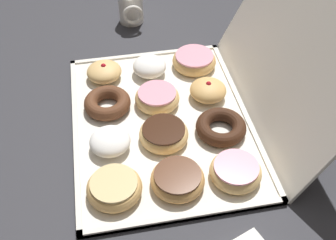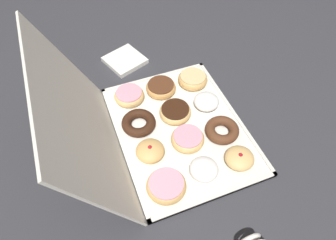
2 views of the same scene
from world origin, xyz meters
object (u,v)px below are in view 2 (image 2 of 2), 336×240
(pink_frosted_donut_5, at_px, (187,139))
(chocolate_cake_ring_donut_1, at_px, (222,130))
(chocolate_frosted_donut_6, at_px, (175,112))
(pink_frosted_donut_8, at_px, (166,186))
(glazed_ring_donut_3, at_px, (193,79))
(jelly_filled_donut_0, at_px, (239,158))
(chocolate_frosted_donut_7, at_px, (161,87))
(pink_frosted_donut_11, at_px, (129,95))
(chocolate_cake_ring_donut_10, at_px, (139,123))
(donut_box, at_px, (180,129))
(jelly_filled_donut_9, at_px, (150,151))
(powdered_filled_donut_4, at_px, (205,169))
(napkin_stack, at_px, (125,60))
(powdered_filled_donut_2, at_px, (206,102))

(pink_frosted_donut_5, bearing_deg, chocolate_cake_ring_donut_1, -93.22)
(chocolate_frosted_donut_6, xyz_separation_m, pink_frosted_donut_8, (-0.25, 0.13, 0.00))
(glazed_ring_donut_3, bearing_deg, jelly_filled_donut_0, 178.72)
(chocolate_frosted_donut_6, bearing_deg, pink_frosted_donut_8, 152.73)
(pink_frosted_donut_5, bearing_deg, chocolate_frosted_donut_7, -0.73)
(pink_frosted_donut_11, bearing_deg, chocolate_cake_ring_donut_10, 177.42)
(donut_box, relative_size, pink_frosted_donut_11, 4.98)
(glazed_ring_donut_3, bearing_deg, donut_box, 145.35)
(jelly_filled_donut_9, bearing_deg, powdered_filled_donut_4, -132.34)
(chocolate_frosted_donut_6, bearing_deg, napkin_stack, 13.55)
(donut_box, bearing_deg, powdered_filled_donut_4, -179.03)
(glazed_ring_donut_3, relative_size, chocolate_frosted_donut_7, 1.01)
(chocolate_frosted_donut_6, height_order, pink_frosted_donut_11, same)
(donut_box, distance_m, napkin_stack, 0.42)
(pink_frosted_donut_5, bearing_deg, donut_box, -3.27)
(glazed_ring_donut_3, distance_m, chocolate_frosted_donut_7, 0.13)
(pink_frosted_donut_11, bearing_deg, pink_frosted_donut_8, 179.72)
(powdered_filled_donut_4, relative_size, pink_frosted_donut_5, 0.81)
(jelly_filled_donut_0, bearing_deg, jelly_filled_donut_9, 63.57)
(chocolate_cake_ring_donut_1, distance_m, chocolate_cake_ring_donut_10, 0.28)
(powdered_filled_donut_4, height_order, chocolate_frosted_donut_7, powdered_filled_donut_4)
(powdered_filled_donut_4, distance_m, chocolate_frosted_donut_7, 0.37)
(pink_frosted_donut_11, bearing_deg, pink_frosted_donut_5, -154.90)
(glazed_ring_donut_3, xyz_separation_m, chocolate_frosted_donut_7, (0.00, 0.13, -0.00))
(powdered_filled_donut_2, distance_m, napkin_stack, 0.40)
(powdered_filled_donut_4, xyz_separation_m, pink_frosted_donut_5, (0.12, 0.01, -0.00))
(chocolate_cake_ring_donut_1, xyz_separation_m, chocolate_cake_ring_donut_10, (0.13, 0.25, -0.00))
(powdered_filled_donut_4, distance_m, napkin_stack, 0.60)
(chocolate_cake_ring_donut_1, height_order, powdered_filled_donut_4, powdered_filled_donut_4)
(powdered_filled_donut_2, xyz_separation_m, chocolate_cake_ring_donut_10, (-0.00, 0.26, -0.00))
(donut_box, relative_size, jelly_filled_donut_9, 5.93)
(glazed_ring_donut_3, relative_size, chocolate_frosted_donut_6, 1.01)
(powdered_filled_donut_4, bearing_deg, chocolate_cake_ring_donut_10, 28.18)
(pink_frosted_donut_11, bearing_deg, jelly_filled_donut_9, 178.41)
(jelly_filled_donut_0, distance_m, powdered_filled_donut_4, 0.12)
(napkin_stack, bearing_deg, jelly_filled_donut_9, 173.85)
(glazed_ring_donut_3, xyz_separation_m, pink_frosted_donut_5, (-0.25, 0.13, 0.00))
(pink_frosted_donut_5, bearing_deg, powdered_filled_donut_2, -46.42)
(powdered_filled_donut_4, relative_size, chocolate_frosted_donut_6, 0.79)
(jelly_filled_donut_0, height_order, powdered_filled_donut_2, jelly_filled_donut_0)
(donut_box, xyz_separation_m, chocolate_frosted_donut_7, (0.19, 0.00, 0.02))
(chocolate_frosted_donut_7, bearing_deg, napkin_stack, 19.62)
(chocolate_frosted_donut_6, relative_size, chocolate_frosted_donut_7, 1.00)
(donut_box, distance_m, jelly_filled_donut_0, 0.22)
(donut_box, height_order, chocolate_frosted_donut_7, chocolate_frosted_donut_7)
(powdered_filled_donut_4, height_order, napkin_stack, powdered_filled_donut_4)
(chocolate_frosted_donut_6, relative_size, pink_frosted_donut_11, 1.03)
(jelly_filled_donut_9, height_order, chocolate_cake_ring_donut_10, jelly_filled_donut_9)
(chocolate_frosted_donut_7, bearing_deg, chocolate_cake_ring_donut_10, 135.02)
(powdered_filled_donut_2, bearing_deg, glazed_ring_donut_3, -1.07)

